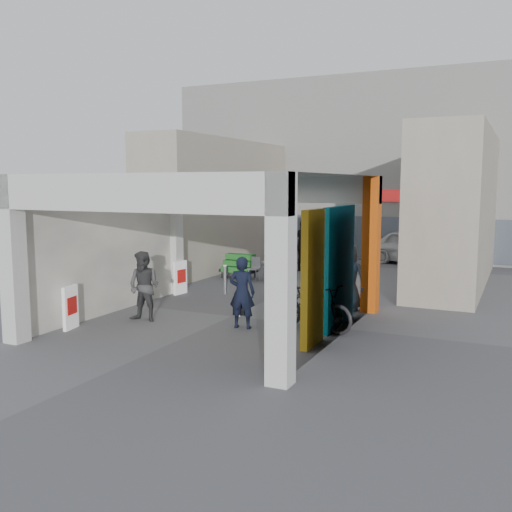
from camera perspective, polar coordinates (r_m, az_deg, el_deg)
The scene contains 21 objects.
ground at distance 14.41m, azimuth -2.44°, elevation -6.04°, with size 90.00×90.00×0.00m, color #5B5B60.
arcade_canopy at distance 13.08m, azimuth -2.06°, elevation 2.83°, with size 6.40×6.45×6.40m.
far_building at distance 27.21m, azimuth 11.47°, elevation 8.55°, with size 18.00×4.08×8.00m.
plaza_bldg_left at distance 22.77m, azimuth -3.76°, elevation 5.20°, with size 2.00×9.00×5.00m, color #A99E8C.
plaza_bldg_right at distance 20.03m, azimuth 19.47°, elevation 4.52°, with size 2.00×9.00×5.00m, color #A99E8C.
bollard_left at distance 17.15m, azimuth -3.11°, elevation -2.40°, with size 0.09×0.09×0.87m, color #93969B.
bollard_center at distance 16.32m, azimuth 1.25°, elevation -2.93°, with size 0.09×0.09×0.85m, color #93969B.
bollard_right at distance 15.85m, azimuth 6.21°, elevation -3.17°, with size 0.09×0.09×0.91m, color #93969B.
advert_board_near at distance 13.72m, azimuth -18.05°, elevation -4.90°, with size 0.20×0.55×1.00m.
advert_board_far at distance 17.29m, azimuth -7.57°, elevation -2.14°, with size 0.16×0.56×1.00m.
cafe_set at distance 19.77m, azimuth 1.48°, elevation -1.55°, with size 1.33×1.08×0.81m.
produce_stand at distance 20.14m, azimuth -1.76°, elevation -1.26°, with size 1.26×0.68×0.83m.
crate_stack at distance 20.72m, azimuth 8.58°, elevation -1.24°, with size 0.54×0.47×0.56m.
border_collie at distance 14.46m, azimuth -1.67°, elevation -4.89°, with size 0.25×0.49×0.68m.
man_with_dog at distance 13.07m, azimuth -1.41°, elevation -3.67°, with size 0.61×0.40×1.67m, color black.
man_back_turned at distance 13.99m, azimuth -11.12°, elevation -3.01°, with size 0.82×0.64×1.70m, color #3A3B3D.
man_elderly at distance 15.12m, azimuth 9.27°, elevation -2.10°, with size 0.86×0.56×1.76m, color #608BBA.
man_crates at distance 21.63m, azimuth 4.81°, elevation 1.06°, with size 1.16×0.48×1.97m, color black.
bicycle_front at distance 13.03m, azimuth 5.75°, elevation -5.10°, with size 0.70×2.02×1.06m, color black.
bicycle_rear at distance 13.19m, azimuth 5.32°, elevation -5.18°, with size 0.45×1.59×0.95m, color black.
white_van at distance 24.29m, azimuth 15.81°, elevation 0.84°, with size 1.68×4.19×1.43m, color silver.
Camera 1 is at (6.52, -12.41, 3.31)m, focal length 40.00 mm.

